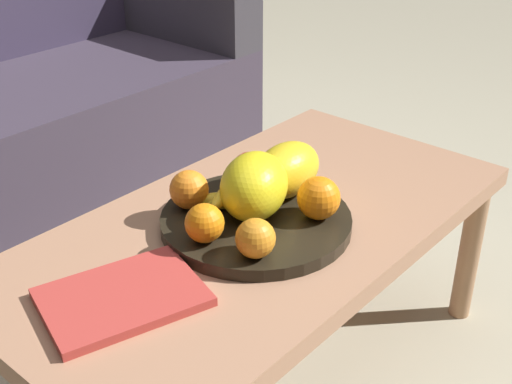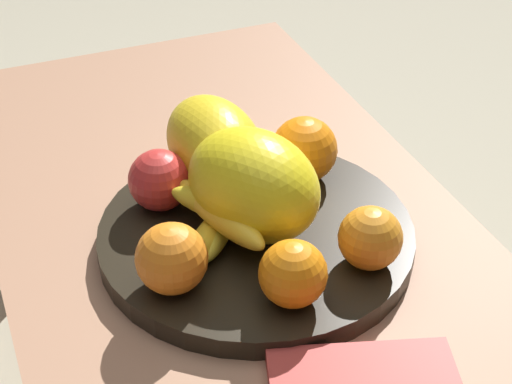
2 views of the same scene
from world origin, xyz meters
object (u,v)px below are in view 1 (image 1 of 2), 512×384
Objects in this scene: coffee_table at (259,240)px; orange_right at (203,222)px; melon_smaller_beside at (288,170)px; apple_front at (250,170)px; magazine at (124,298)px; melon_large_front at (254,186)px; orange_back at (189,190)px; orange_front at (319,198)px; orange_left at (255,238)px; banana_bunch at (235,195)px; fruit_bowl at (256,221)px.

coffee_table is 0.18m from orange_right.
melon_smaller_beside reaches higher than apple_front.
orange_right is at bearing 20.04° from magazine.
orange_back is (-0.06, 0.11, -0.02)m from melon_large_front.
coffee_table is 0.15m from melon_smaller_beside.
orange_left is (-0.17, 0.00, -0.01)m from orange_front.
orange_back is 0.09m from banana_bunch.
orange_back is (-0.08, 0.11, 0.11)m from coffee_table.
coffee_table is 14.68× the size of apple_front.
orange_right reaches higher than magazine.
apple_front is at bearing 52.24° from coffee_table.
banana_bunch is (0.10, 0.13, -0.00)m from orange_left.
coffee_table is at bearing -1.77° from orange_right.
melon_smaller_beside is 0.67× the size of magazine.
orange_right is 0.12m from orange_back.
magazine is (-0.31, -0.04, -0.05)m from banana_bunch.
orange_left and orange_right have the same top height.
apple_front is (0.14, -0.03, -0.00)m from orange_back.
melon_large_front is 0.32m from magazine.
orange_back is at bearing 116.89° from fruit_bowl.
orange_front is (0.07, -0.10, -0.02)m from melon_large_front.
orange_front is at bearing -93.22° from apple_front.
apple_front is at bearing 47.20° from fruit_bowl.
orange_right reaches higher than banana_bunch.
fruit_bowl is at bearing -63.11° from orange_back.
banana_bunch is 0.31m from magazine.
orange_front is 0.48× the size of banana_bunch.
melon_large_front reaches higher than fruit_bowl.
orange_back is 0.30× the size of magazine.
apple_front is at bearing 43.68° from orange_left.
orange_left is 0.11m from orange_right.
fruit_bowl is 0.06m from banana_bunch.
coffee_table is 0.17m from orange_back.
coffee_table is 6.40× the size of melon_smaller_beside.
apple_front is (-0.02, 0.08, -0.02)m from melon_smaller_beside.
coffee_table is 0.16m from orange_front.
orange_front is at bearing -28.74° from orange_right.
orange_right is at bearing -122.79° from orange_back.
fruit_bowl is 5.14× the size of orange_right.
coffee_table is at bearing -52.63° from orange_back.
banana_bunch is at bearing -54.76° from orange_back.
apple_front is (0.08, 0.09, 0.05)m from fruit_bowl.
orange_front reaches higher than orange_left.
coffee_table is at bearing 177.30° from melon_smaller_beside.
orange_front reaches higher than coffee_table.
fruit_bowl is 4.79× the size of orange_back.
magazine is at bearing -173.03° from banana_bunch.
melon_large_front is 0.13m from orange_right.
magazine is (-0.31, 0.01, -0.00)m from fruit_bowl.
apple_front is at bearing 19.33° from orange_right.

